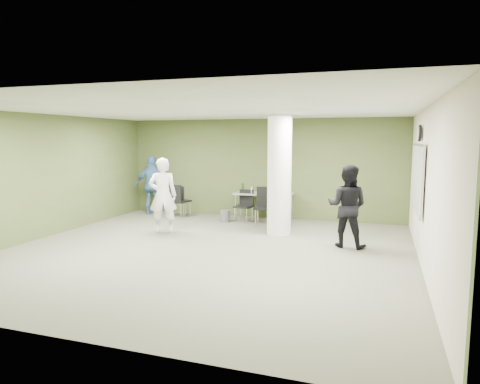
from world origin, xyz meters
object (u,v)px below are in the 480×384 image
(folding_table, at_px, (263,195))
(man_black, at_px, (347,206))
(woman_white, at_px, (163,195))
(chair_back_left, at_px, (177,199))
(man_blue, at_px, (153,185))

(folding_table, distance_m, man_black, 3.33)
(woman_white, distance_m, man_black, 4.28)
(chair_back_left, height_order, man_blue, man_blue)
(chair_back_left, distance_m, man_blue, 1.00)
(chair_back_left, height_order, woman_white, woman_white)
(chair_back_left, height_order, man_black, man_black)
(chair_back_left, bearing_deg, folding_table, 169.79)
(folding_table, relative_size, woman_white, 0.91)
(chair_back_left, relative_size, man_black, 0.53)
(woman_white, xyz_separation_m, man_blue, (-1.50, 2.13, -0.03))
(chair_back_left, relative_size, woman_white, 0.51)
(chair_back_left, distance_m, woman_white, 2.03)
(folding_table, distance_m, woman_white, 2.94)
(folding_table, distance_m, chair_back_left, 2.48)
(man_black, height_order, man_blue, man_blue)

